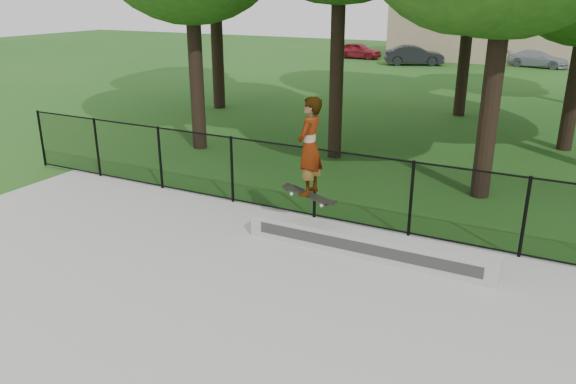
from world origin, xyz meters
name	(u,v)px	position (x,y,z in m)	size (l,w,h in m)	color
concrete_slab	(107,384)	(0.00, 0.00, 0.03)	(14.00, 12.00, 0.06)	#A4A59F
grind_ledge	(366,245)	(1.57, 4.70, 0.26)	(4.52, 0.40, 0.41)	#A9A9A4
car_a	(358,50)	(-9.87, 34.47, 0.56)	(1.32, 3.27, 1.12)	maroon
car_b	(414,55)	(-5.32, 32.60, 0.61)	(1.30, 3.37, 1.22)	black
car_c	(538,59)	(1.88, 35.06, 0.52)	(1.46, 3.30, 1.04)	#939AA6
skater_airborne	(310,148)	(0.45, 4.67, 1.90)	(0.83, 0.65, 1.94)	black
chainlink_fence	(315,183)	(0.00, 5.90, 0.81)	(16.06, 0.06, 1.50)	black
distant_building	(485,27)	(-2.00, 38.00, 2.16)	(12.40, 6.40, 4.30)	tan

